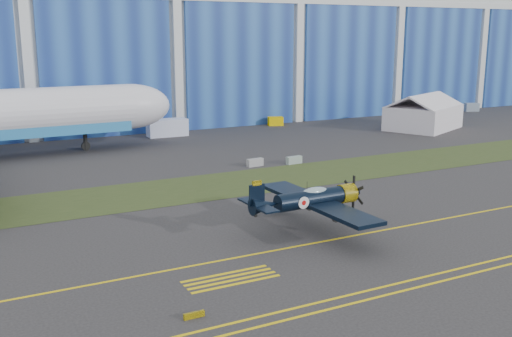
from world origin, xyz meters
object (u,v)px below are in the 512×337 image
warbird (310,199)px  tent (424,111)px  tug (275,121)px  shipping_container (167,128)px

warbird → tent: bearing=37.2°
warbird → tug: warbird is taller
tent → tug: tent is taller
shipping_container → tug: 19.87m
warbird → tent: tent is taller
warbird → tug: size_ratio=5.54×
shipping_container → tug: (19.76, 2.02, -0.57)m
warbird → tent: size_ratio=0.91×
shipping_container → tent: bearing=-15.7°
tent → shipping_container: 40.95m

